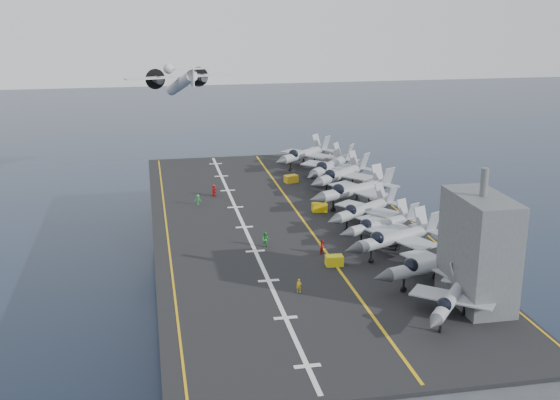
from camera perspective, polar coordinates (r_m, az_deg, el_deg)
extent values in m
plane|color=#142135|center=(105.73, 0.41, -7.38)|extent=(500.00, 500.00, 0.00)
cube|color=#56595E|center=(103.82, 0.42, -4.85)|extent=(36.00, 90.00, 10.00)
cube|color=black|center=(102.05, 0.43, -2.13)|extent=(38.00, 92.00, 0.40)
cube|color=gold|center=(102.58, 2.07, -1.91)|extent=(0.35, 90.00, 0.02)
cube|color=silver|center=(101.03, -2.91, -2.21)|extent=(0.50, 90.00, 0.02)
cube|color=gold|center=(100.19, -9.16, -2.57)|extent=(0.25, 90.00, 0.02)
cube|color=gold|center=(107.00, 10.19, -1.39)|extent=(0.25, 90.00, 0.02)
imported|color=#268C33|center=(92.86, -1.18, -3.23)|extent=(1.43, 1.16, 2.06)
imported|color=green|center=(112.01, -6.69, 0.02)|extent=(1.19, 0.96, 1.72)
imported|color=red|center=(116.37, -5.33, 0.71)|extent=(1.33, 1.22, 1.84)
imported|color=#B21919|center=(117.00, -5.40, 0.81)|extent=(1.05, 1.30, 1.88)
imported|color=yellow|center=(79.18, 1.55, -6.99)|extent=(1.12, 0.94, 1.60)
imported|color=#B21919|center=(90.65, 3.50, -3.83)|extent=(1.31, 1.33, 1.86)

